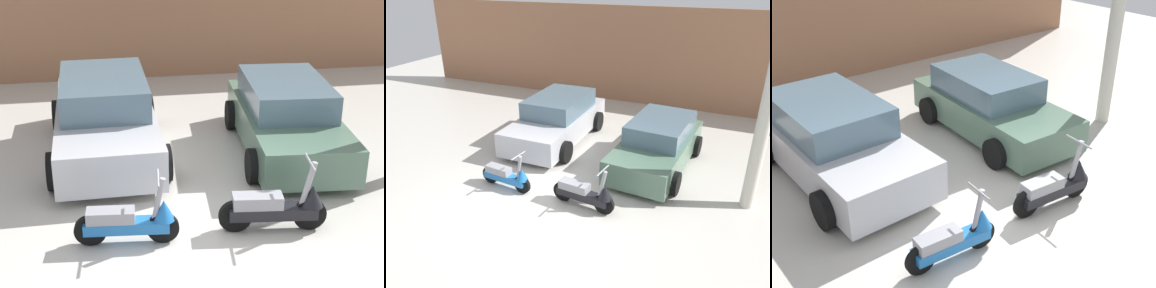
% 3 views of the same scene
% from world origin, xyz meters
% --- Properties ---
extents(ground_plane, '(28.00, 28.00, 0.00)m').
position_xyz_m(ground_plane, '(0.00, 0.00, 0.00)').
color(ground_plane, beige).
extents(wall_back, '(19.60, 0.12, 3.67)m').
position_xyz_m(wall_back, '(0.00, 8.08, 1.83)').
color(wall_back, '#9E6B4C').
rests_on(wall_back, ground_plane).
extents(scooter_front_left, '(1.41, 0.51, 0.98)m').
position_xyz_m(scooter_front_left, '(-1.00, 0.43, 0.35)').
color(scooter_front_left, black).
rests_on(scooter_front_left, ground_plane).
extents(scooter_front_right, '(1.51, 0.54, 1.06)m').
position_xyz_m(scooter_front_right, '(1.03, 0.44, 0.37)').
color(scooter_front_right, black).
rests_on(scooter_front_right, ground_plane).
extents(car_rear_left, '(2.01, 4.08, 1.38)m').
position_xyz_m(car_rear_left, '(-1.23, 3.54, 0.66)').
color(car_rear_left, '#B7B7BC').
rests_on(car_rear_left, ground_plane).
extents(car_rear_center, '(2.05, 3.89, 1.29)m').
position_xyz_m(car_rear_center, '(1.99, 3.09, 0.61)').
color(car_rear_center, '#51705B').
rests_on(car_rear_center, ground_plane).
extents(support_column_side, '(0.28, 0.28, 3.67)m').
position_xyz_m(support_column_side, '(4.30, 1.95, 1.83)').
color(support_column_side, beige).
rests_on(support_column_side, ground_plane).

